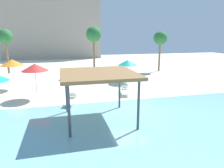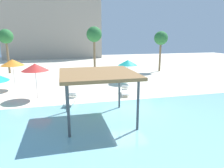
{
  "view_description": "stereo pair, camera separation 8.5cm",
  "coord_description": "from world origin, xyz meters",
  "px_view_note": "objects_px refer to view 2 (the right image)",
  "views": [
    {
      "loc": [
        -4.61,
        -13.35,
        5.05
      ],
      "look_at": [
        -0.76,
        2.0,
        1.3
      ],
      "focal_mm": 33.1,
      "sensor_mm": 36.0,
      "label": 1
    },
    {
      "loc": [
        -4.53,
        -13.37,
        5.05
      ],
      "look_at": [
        -0.76,
        2.0,
        1.3
      ],
      "focal_mm": 33.1,
      "sensor_mm": 36.0,
      "label": 2
    }
  ],
  "objects_px": {
    "shade_pavilion": "(98,75)",
    "palm_tree_0": "(94,35)",
    "lounge_chair_1": "(71,100)",
    "palm_tree_3": "(6,37)",
    "beach_umbrella_red_3": "(35,67)",
    "beach_umbrella_orange_0": "(12,62)",
    "palm_tree_1": "(161,39)",
    "beach_umbrella_teal_1": "(128,63)",
    "lounge_chair_2": "(125,91)"
  },
  "relations": [
    {
      "from": "beach_umbrella_orange_0",
      "to": "beach_umbrella_red_3",
      "type": "xyz_separation_m",
      "value": [
        2.41,
        -3.71,
        0.01
      ]
    },
    {
      "from": "beach_umbrella_teal_1",
      "to": "lounge_chair_1",
      "type": "height_order",
      "value": "beach_umbrella_teal_1"
    },
    {
      "from": "palm_tree_1",
      "to": "lounge_chair_1",
      "type": "bearing_deg",
      "value": -137.88
    },
    {
      "from": "palm_tree_3",
      "to": "shade_pavilion",
      "type": "bearing_deg",
      "value": -64.47
    },
    {
      "from": "beach_umbrella_teal_1",
      "to": "beach_umbrella_red_3",
      "type": "relative_size",
      "value": 0.87
    },
    {
      "from": "lounge_chair_2",
      "to": "palm_tree_1",
      "type": "bearing_deg",
      "value": 157.34
    },
    {
      "from": "beach_umbrella_orange_0",
      "to": "beach_umbrella_red_3",
      "type": "bearing_deg",
      "value": -56.99
    },
    {
      "from": "shade_pavilion",
      "to": "beach_umbrella_teal_1",
      "type": "height_order",
      "value": "shade_pavilion"
    },
    {
      "from": "shade_pavilion",
      "to": "palm_tree_3",
      "type": "bearing_deg",
      "value": 115.53
    },
    {
      "from": "lounge_chair_2",
      "to": "palm_tree_3",
      "type": "height_order",
      "value": "palm_tree_3"
    },
    {
      "from": "beach_umbrella_red_3",
      "to": "palm_tree_1",
      "type": "distance_m",
      "value": 18.59
    },
    {
      "from": "beach_umbrella_red_3",
      "to": "palm_tree_0",
      "type": "distance_m",
      "value": 10.99
    },
    {
      "from": "beach_umbrella_red_3",
      "to": "beach_umbrella_orange_0",
      "type": "bearing_deg",
      "value": 123.01
    },
    {
      "from": "beach_umbrella_orange_0",
      "to": "beach_umbrella_teal_1",
      "type": "bearing_deg",
      "value": 0.05
    },
    {
      "from": "shade_pavilion",
      "to": "beach_umbrella_teal_1",
      "type": "relative_size",
      "value": 1.75
    },
    {
      "from": "lounge_chair_1",
      "to": "palm_tree_3",
      "type": "bearing_deg",
      "value": -136.27
    },
    {
      "from": "shade_pavilion",
      "to": "palm_tree_3",
      "type": "relative_size",
      "value": 0.74
    },
    {
      "from": "beach_umbrella_orange_0",
      "to": "beach_umbrella_red_3",
      "type": "distance_m",
      "value": 4.42
    },
    {
      "from": "beach_umbrella_red_3",
      "to": "palm_tree_3",
      "type": "relative_size",
      "value": 0.49
    },
    {
      "from": "beach_umbrella_red_3",
      "to": "palm_tree_3",
      "type": "distance_m",
      "value": 14.09
    },
    {
      "from": "palm_tree_3",
      "to": "beach_umbrella_red_3",
      "type": "bearing_deg",
      "value": -69.51
    },
    {
      "from": "shade_pavilion",
      "to": "lounge_chair_2",
      "type": "relative_size",
      "value": 2.18
    },
    {
      "from": "beach_umbrella_orange_0",
      "to": "palm_tree_1",
      "type": "height_order",
      "value": "palm_tree_1"
    },
    {
      "from": "lounge_chair_2",
      "to": "palm_tree_3",
      "type": "relative_size",
      "value": 0.34
    },
    {
      "from": "beach_umbrella_red_3",
      "to": "lounge_chair_1",
      "type": "xyz_separation_m",
      "value": [
        2.61,
        -2.21,
        -2.23
      ]
    },
    {
      "from": "lounge_chair_2",
      "to": "beach_umbrella_orange_0",
      "type": "bearing_deg",
      "value": -97.83
    },
    {
      "from": "lounge_chair_1",
      "to": "palm_tree_3",
      "type": "height_order",
      "value": "palm_tree_3"
    },
    {
      "from": "beach_umbrella_teal_1",
      "to": "beach_umbrella_red_3",
      "type": "bearing_deg",
      "value": -157.54
    },
    {
      "from": "beach_umbrella_orange_0",
      "to": "palm_tree_1",
      "type": "distance_m",
      "value": 19.22
    },
    {
      "from": "shade_pavilion",
      "to": "palm_tree_0",
      "type": "height_order",
      "value": "palm_tree_0"
    },
    {
      "from": "beach_umbrella_orange_0",
      "to": "palm_tree_1",
      "type": "relative_size",
      "value": 0.51
    },
    {
      "from": "beach_umbrella_teal_1",
      "to": "palm_tree_0",
      "type": "xyz_separation_m",
      "value": [
        -2.8,
        5.02,
        2.83
      ]
    },
    {
      "from": "palm_tree_3",
      "to": "lounge_chair_1",
      "type": "bearing_deg",
      "value": -63.87
    },
    {
      "from": "beach_umbrella_red_3",
      "to": "palm_tree_3",
      "type": "height_order",
      "value": "palm_tree_3"
    },
    {
      "from": "beach_umbrella_red_3",
      "to": "lounge_chair_1",
      "type": "bearing_deg",
      "value": -40.24
    },
    {
      "from": "shade_pavilion",
      "to": "lounge_chair_1",
      "type": "distance_m",
      "value": 4.54
    },
    {
      "from": "palm_tree_0",
      "to": "palm_tree_3",
      "type": "relative_size",
      "value": 1.04
    },
    {
      "from": "lounge_chair_1",
      "to": "lounge_chair_2",
      "type": "distance_m",
      "value": 4.99
    },
    {
      "from": "lounge_chair_1",
      "to": "palm_tree_3",
      "type": "xyz_separation_m",
      "value": [
        -7.48,
        15.24,
        4.45
      ]
    },
    {
      "from": "lounge_chair_1",
      "to": "lounge_chair_2",
      "type": "xyz_separation_m",
      "value": [
        4.75,
        1.53,
        0.0
      ]
    },
    {
      "from": "beach_umbrella_red_3",
      "to": "palm_tree_1",
      "type": "height_order",
      "value": "palm_tree_1"
    },
    {
      "from": "palm_tree_3",
      "to": "palm_tree_1",
      "type": "bearing_deg",
      "value": -9.26
    },
    {
      "from": "beach_umbrella_teal_1",
      "to": "lounge_chair_1",
      "type": "xyz_separation_m",
      "value": [
        -6.38,
        -5.93,
        -1.86
      ]
    },
    {
      "from": "beach_umbrella_orange_0",
      "to": "beach_umbrella_teal_1",
      "type": "distance_m",
      "value": 11.41
    },
    {
      "from": "shade_pavilion",
      "to": "palm_tree_0",
      "type": "relative_size",
      "value": 0.71
    },
    {
      "from": "shade_pavilion",
      "to": "beach_umbrella_orange_0",
      "type": "xyz_separation_m",
      "value": [
        -6.5,
        9.43,
        -0.23
      ]
    },
    {
      "from": "lounge_chair_2",
      "to": "palm_tree_1",
      "type": "relative_size",
      "value": 0.35
    },
    {
      "from": "lounge_chair_2",
      "to": "palm_tree_1",
      "type": "xyz_separation_m",
      "value": [
        8.39,
        10.35,
        4.22
      ]
    },
    {
      "from": "palm_tree_0",
      "to": "lounge_chair_2",
      "type": "bearing_deg",
      "value": -82.92
    },
    {
      "from": "lounge_chair_2",
      "to": "palm_tree_3",
      "type": "distance_m",
      "value": 18.91
    }
  ]
}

